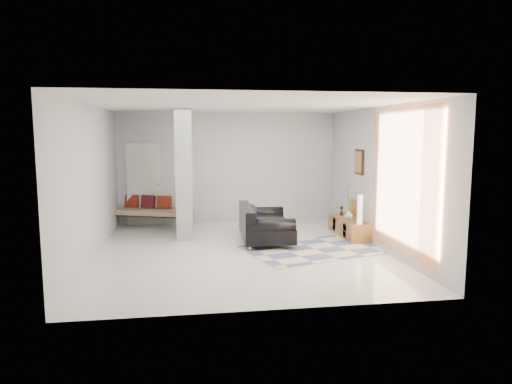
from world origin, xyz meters
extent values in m
plane|color=silver|center=(0.00, 0.00, 0.00)|extent=(6.00, 6.00, 0.00)
plane|color=white|center=(0.00, 0.00, 2.80)|extent=(6.00, 6.00, 0.00)
plane|color=silver|center=(0.00, 3.00, 1.40)|extent=(6.00, 0.00, 6.00)
plane|color=silver|center=(0.00, -3.00, 1.40)|extent=(6.00, 0.00, 6.00)
plane|color=silver|center=(-2.75, 0.00, 1.40)|extent=(0.00, 6.00, 6.00)
plane|color=silver|center=(2.75, 0.00, 1.40)|extent=(0.00, 6.00, 6.00)
cube|color=#9EA2A5|center=(-1.10, 1.60, 1.40)|extent=(0.35, 1.20, 2.80)
cube|color=silver|center=(-2.10, 2.96, 1.02)|extent=(0.85, 0.06, 2.04)
plane|color=orange|center=(2.67, -1.15, 1.45)|extent=(0.00, 2.55, 2.55)
cube|color=#311B0D|center=(2.72, 0.99, 1.65)|extent=(0.04, 0.45, 0.55)
cube|color=brown|center=(2.52, 0.99, 0.20)|extent=(0.45, 1.59, 0.40)
cube|color=#311B0D|center=(2.30, 0.63, 0.20)|extent=(0.02, 0.21, 0.28)
cube|color=#311B0D|center=(2.30, 1.34, 0.20)|extent=(0.02, 0.21, 0.28)
cube|color=gold|center=(2.70, 1.21, 0.60)|extent=(0.09, 0.32, 0.40)
cube|color=silver|center=(2.42, 0.63, 0.46)|extent=(0.04, 0.10, 0.12)
cylinder|color=silver|center=(0.17, 0.05, 0.05)|extent=(0.05, 0.05, 0.10)
cylinder|color=silver|center=(0.22, 1.50, 0.05)|extent=(0.05, 0.05, 0.10)
cylinder|color=silver|center=(0.98, 0.02, 0.05)|extent=(0.05, 0.05, 0.10)
cylinder|color=silver|center=(1.03, 1.47, 0.05)|extent=(0.05, 0.05, 0.10)
cube|color=black|center=(0.60, 0.76, 0.25)|extent=(1.07, 1.72, 0.30)
cube|color=black|center=(0.19, 0.77, 0.58)|extent=(0.26, 1.69, 0.36)
cylinder|color=black|center=(0.57, 0.03, 0.48)|extent=(0.97, 0.31, 0.28)
cylinder|color=black|center=(0.63, 1.48, 0.48)|extent=(0.97, 0.31, 0.28)
cube|color=#0E1432|center=(0.31, 0.77, 0.60)|extent=(0.16, 0.62, 0.31)
cylinder|color=black|center=(-2.89, 2.55, 0.20)|extent=(0.04, 0.04, 0.40)
cylinder|color=black|center=(-1.17, 1.94, 0.20)|extent=(0.04, 0.04, 0.40)
cylinder|color=black|center=(-2.63, 3.26, 0.20)|extent=(0.04, 0.04, 0.40)
cylinder|color=black|center=(-0.91, 2.65, 0.20)|extent=(0.04, 0.04, 0.40)
cube|color=#C3B18F|center=(-1.90, 2.60, 0.38)|extent=(2.00, 1.35, 0.12)
cube|color=maroon|center=(-2.40, 2.94, 0.60)|extent=(0.38, 0.27, 0.33)
cube|color=#58161B|center=(-2.00, 2.80, 0.60)|extent=(0.38, 0.27, 0.33)
cube|color=maroon|center=(-1.60, 2.65, 0.60)|extent=(0.38, 0.27, 0.33)
cube|color=#C0B993|center=(1.44, -0.08, 0.01)|extent=(3.00, 2.41, 0.01)
cylinder|color=silver|center=(2.50, 0.31, 0.71)|extent=(0.11, 0.11, 0.61)
imported|color=silver|center=(2.47, 0.88, 0.50)|extent=(0.21, 0.21, 0.20)
camera|label=1|loc=(-1.01, -8.59, 2.29)|focal=32.00mm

